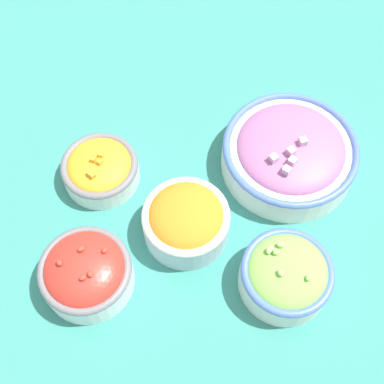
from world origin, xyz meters
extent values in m
plane|color=#337F75|center=(0.00, 0.00, 0.00)|extent=(3.00, 3.00, 0.00)
cylinder|color=white|center=(-0.14, -0.14, 0.02)|extent=(0.13, 0.13, 0.05)
torus|color=slate|center=(-0.14, -0.14, 0.05)|extent=(0.13, 0.13, 0.01)
ellipsoid|color=red|center=(-0.14, -0.14, 0.05)|extent=(0.11, 0.11, 0.05)
ellipsoid|color=red|center=(-0.15, -0.12, 0.07)|extent=(0.01, 0.01, 0.01)
ellipsoid|color=red|center=(-0.13, -0.15, 0.07)|extent=(0.01, 0.01, 0.01)
ellipsoid|color=red|center=(-0.11, -0.12, 0.07)|extent=(0.01, 0.01, 0.01)
ellipsoid|color=red|center=(-0.17, -0.14, 0.07)|extent=(0.01, 0.01, 0.01)
ellipsoid|color=red|center=(-0.14, -0.16, 0.07)|extent=(0.01, 0.01, 0.01)
cylinder|color=silver|center=(0.15, 0.07, 0.02)|extent=(0.21, 0.21, 0.05)
torus|color=#4766B7|center=(0.15, 0.07, 0.05)|extent=(0.21, 0.21, 0.01)
ellipsoid|color=#9E5B8E|center=(0.15, 0.07, 0.05)|extent=(0.17, 0.17, 0.04)
cube|color=#C699C1|center=(0.12, 0.04, 0.07)|extent=(0.02, 0.02, 0.01)
cube|color=#C699C1|center=(0.14, 0.02, 0.07)|extent=(0.02, 0.02, 0.01)
cube|color=#C699C1|center=(0.15, 0.05, 0.07)|extent=(0.02, 0.02, 0.01)
cube|color=#C699C1|center=(0.15, 0.03, 0.07)|extent=(0.02, 0.02, 0.01)
cube|color=#C699C1|center=(0.16, 0.07, 0.08)|extent=(0.01, 0.01, 0.01)
cylinder|color=#B2C1CC|center=(-0.01, -0.05, 0.03)|extent=(0.13, 0.13, 0.05)
torus|color=silver|center=(-0.01, -0.05, 0.05)|extent=(0.13, 0.13, 0.01)
ellipsoid|color=orange|center=(-0.01, -0.05, 0.05)|extent=(0.11, 0.11, 0.04)
cylinder|color=silver|center=(-0.15, 0.04, 0.02)|extent=(0.12, 0.12, 0.04)
torus|color=slate|center=(-0.15, 0.04, 0.04)|extent=(0.12, 0.12, 0.01)
ellipsoid|color=orange|center=(-0.15, 0.04, 0.04)|extent=(0.10, 0.10, 0.03)
cube|color=#F4A828|center=(-0.14, 0.03, 0.06)|extent=(0.01, 0.01, 0.01)
cube|color=#F4A828|center=(-0.15, 0.01, 0.05)|extent=(0.01, 0.01, 0.01)
cube|color=#F4A828|center=(-0.15, 0.04, 0.06)|extent=(0.01, 0.01, 0.01)
cube|color=#F4A828|center=(-0.15, 0.01, 0.05)|extent=(0.01, 0.01, 0.01)
cube|color=#F4A828|center=(-0.14, 0.05, 0.06)|extent=(0.01, 0.01, 0.01)
cylinder|color=silver|center=(0.14, -0.13, 0.02)|extent=(0.13, 0.13, 0.05)
torus|color=#4766B7|center=(0.14, -0.13, 0.05)|extent=(0.13, 0.13, 0.01)
ellipsoid|color=#7ABC4C|center=(0.14, -0.13, 0.05)|extent=(0.11, 0.11, 0.04)
ellipsoid|color=#99D166|center=(0.12, -0.11, 0.07)|extent=(0.01, 0.01, 0.01)
ellipsoid|color=#99D166|center=(0.13, -0.10, 0.07)|extent=(0.01, 0.01, 0.01)
ellipsoid|color=#99D166|center=(0.16, -0.14, 0.07)|extent=(0.01, 0.01, 0.01)
ellipsoid|color=#99D166|center=(0.12, -0.14, 0.07)|extent=(0.01, 0.01, 0.01)
ellipsoid|color=#99D166|center=(0.11, -0.11, 0.07)|extent=(0.01, 0.01, 0.01)
ellipsoid|color=#99D166|center=(0.11, -0.10, 0.07)|extent=(0.01, 0.01, 0.01)
camera|label=1|loc=(0.01, -0.39, 0.75)|focal=50.00mm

